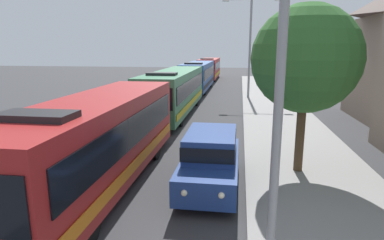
% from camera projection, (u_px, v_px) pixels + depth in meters
% --- Properties ---
extents(bus_lead, '(2.58, 10.84, 3.21)m').
position_uv_depth(bus_lead, '(99.00, 138.00, 10.92)').
color(bus_lead, maroon).
rests_on(bus_lead, ground_plane).
extents(bus_second_in_line, '(2.58, 12.41, 3.21)m').
position_uv_depth(bus_second_in_line, '(174.00, 90.00, 23.26)').
color(bus_second_in_line, '#33724C').
rests_on(bus_second_in_line, ground_plane).
extents(bus_middle, '(2.58, 11.77, 3.21)m').
position_uv_depth(bus_middle, '(198.00, 75.00, 36.01)').
color(bus_middle, '#284C8C').
rests_on(bus_middle, ground_plane).
extents(bus_fourth_in_line, '(2.58, 10.98, 3.21)m').
position_uv_depth(bus_fourth_in_line, '(209.00, 68.00, 48.64)').
color(bus_fourth_in_line, maroon).
rests_on(bus_fourth_in_line, ground_plane).
extents(white_suv, '(1.86, 4.72, 1.90)m').
position_uv_depth(white_suv, '(211.00, 157.00, 11.04)').
color(white_suv, navy).
rests_on(white_suv, ground_plane).
extents(streetlamp_mid, '(5.08, 0.28, 8.85)m').
position_uv_depth(streetlamp_mid, '(250.00, 38.00, 29.25)').
color(streetlamp_mid, gray).
rests_on(streetlamp_mid, sidewalk).
extents(roadside_tree, '(3.81, 3.81, 6.04)m').
position_uv_depth(roadside_tree, '(306.00, 59.00, 11.42)').
color(roadside_tree, '#4C3823').
rests_on(roadside_tree, sidewalk).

